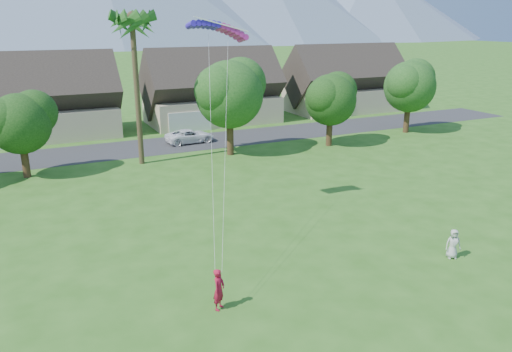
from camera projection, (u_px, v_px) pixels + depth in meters
ground at (369, 342)px, 18.96m from camera, size 500.00×500.00×0.00m
street at (149, 147)px, 48.25m from camera, size 90.00×7.00×0.01m
kite_flyer at (219, 289)px, 20.88m from camera, size 0.79×0.78×1.84m
watcher at (453, 244)px, 25.46m from camera, size 0.90×0.78×1.56m
parked_car at (190, 136)px, 49.75m from camera, size 4.99×2.53×1.35m
houses_row at (132, 99)px, 55.18m from camera, size 72.75×8.19×8.86m
tree_row at (150, 107)px, 41.09m from camera, size 62.27×6.67×8.45m
fan_palm at (132, 19)px, 39.18m from camera, size 3.00×3.00×13.80m
parafoil_kite at (218, 27)px, 27.88m from camera, size 3.44×1.07×0.50m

